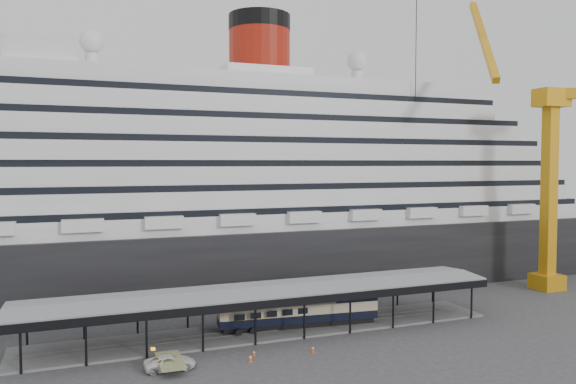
# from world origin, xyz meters

# --- Properties ---
(ground) EXTENTS (200.00, 200.00, 0.00)m
(ground) POSITION_xyz_m (0.00, 0.00, 0.00)
(ground) COLOR #363639
(ground) RESTS_ON ground
(cruise_ship) EXTENTS (130.00, 30.00, 43.90)m
(cruise_ship) POSITION_xyz_m (0.05, 32.00, 18.35)
(cruise_ship) COLOR black
(cruise_ship) RESTS_ON ground
(platform_canopy) EXTENTS (56.00, 9.18, 5.30)m
(platform_canopy) POSITION_xyz_m (0.00, 5.00, 2.36)
(platform_canopy) COLOR slate
(platform_canopy) RESTS_ON ground
(crane_yellow) EXTENTS (23.83, 18.78, 47.60)m
(crane_yellow) POSITION_xyz_m (47.06, 10.54, 19.96)
(crane_yellow) COLOR orange
(crane_yellow) RESTS_ON ground
(port_truck) EXTENTS (4.91, 2.33, 1.35)m
(port_truck) POSITION_xyz_m (-12.76, -3.02, 0.68)
(port_truck) COLOR silver
(port_truck) RESTS_ON ground
(pullman_carriage) EXTENTS (19.53, 4.45, 19.03)m
(pullman_carriage) POSITION_xyz_m (3.90, 5.00, 2.34)
(pullman_carriage) COLOR black
(pullman_carriage) RESTS_ON ground
(traffic_cone_left) EXTENTS (0.42, 0.42, 0.80)m
(traffic_cone_left) POSITION_xyz_m (-4.95, -3.84, 0.40)
(traffic_cone_left) COLOR #ED510D
(traffic_cone_left) RESTS_ON ground
(traffic_cone_mid) EXTENTS (0.35, 0.35, 0.67)m
(traffic_cone_mid) POSITION_xyz_m (-4.12, -2.38, 0.33)
(traffic_cone_mid) COLOR #D34C0B
(traffic_cone_mid) RESTS_ON ground
(traffic_cone_right) EXTENTS (0.46, 0.46, 0.72)m
(traffic_cone_right) POSITION_xyz_m (1.99, -3.53, 0.36)
(traffic_cone_right) COLOR #F73F0D
(traffic_cone_right) RESTS_ON ground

